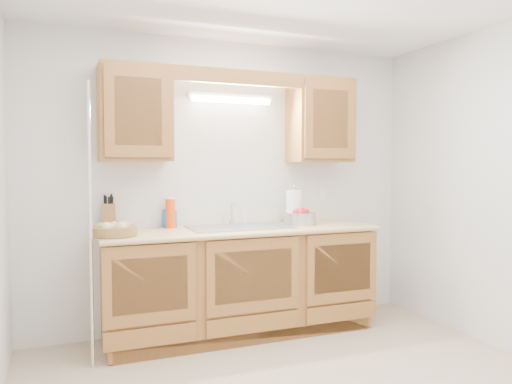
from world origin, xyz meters
name	(u,v)px	position (x,y,z in m)	size (l,w,h in m)	color
room	(308,193)	(0.00, 0.00, 1.25)	(3.52, 3.50, 2.50)	#C8AF90
base_cabinets	(240,282)	(0.00, 1.20, 0.44)	(2.20, 0.60, 0.86)	#A66F30
countertop	(241,230)	(0.00, 1.19, 0.88)	(2.30, 0.63, 0.04)	tan
upper_cabinet_left	(135,114)	(-0.83, 1.33, 1.83)	(0.55, 0.33, 0.75)	#A66F30
upper_cabinet_right	(320,121)	(0.83, 1.33, 1.83)	(0.55, 0.33, 0.75)	#A66F30
valance	(240,77)	(0.00, 1.19, 2.14)	(2.20, 0.05, 0.12)	#A66F30
fluorescent_fixture	(231,98)	(0.00, 1.42, 2.00)	(0.76, 0.08, 0.08)	white
sink	(240,236)	(0.00, 1.21, 0.83)	(0.84, 0.46, 0.36)	#9E9EA3
wire_shelf_pole	(91,226)	(-1.20, 0.94, 1.00)	(0.03, 0.03, 2.00)	silver
outlet_plate	(323,194)	(0.95, 1.49, 1.15)	(0.08, 0.01, 0.12)	white
fruit_basket	(114,230)	(-1.03, 1.09, 0.95)	(0.38, 0.38, 0.11)	olive
knife_block	(109,217)	(-1.03, 1.42, 1.01)	(0.12, 0.18, 0.30)	#A66F30
orange_canister	(170,213)	(-0.54, 1.40, 1.03)	(0.11, 0.11, 0.25)	#FD480E
soap_bottle	(169,215)	(-0.54, 1.44, 1.01)	(0.10, 0.10, 0.22)	#225DAE
sponge	(289,221)	(0.56, 1.43, 0.91)	(0.13, 0.08, 0.03)	#CC333F
paper_towel	(294,207)	(0.54, 1.28, 1.05)	(0.17, 0.17, 0.35)	silver
apple_bowl	(300,217)	(0.57, 1.21, 0.96)	(0.35, 0.35, 0.14)	silver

